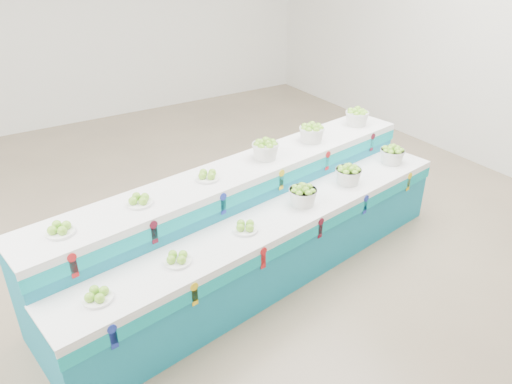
{
  "coord_description": "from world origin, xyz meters",
  "views": [
    {
      "loc": [
        -1.26,
        -3.71,
        3.08
      ],
      "look_at": [
        0.91,
        -0.26,
        0.87
      ],
      "focal_mm": 34.53,
      "sensor_mm": 36.0,
      "label": 1
    }
  ],
  "objects_px": {
    "display_stand": "(256,224)",
    "plate_upper_mid": "(139,199)",
    "basket_lower_left": "(303,195)",
    "basket_upper_right": "(357,117)"
  },
  "relations": [
    {
      "from": "plate_upper_mid",
      "to": "display_stand",
      "type": "bearing_deg",
      "value": -5.29
    },
    {
      "from": "display_stand",
      "to": "plate_upper_mid",
      "type": "bearing_deg",
      "value": 165.81
    },
    {
      "from": "display_stand",
      "to": "basket_upper_right",
      "type": "bearing_deg",
      "value": 8.51
    },
    {
      "from": "basket_lower_left",
      "to": "plate_upper_mid",
      "type": "bearing_deg",
      "value": 168.18
    },
    {
      "from": "display_stand",
      "to": "plate_upper_mid",
      "type": "xyz_separation_m",
      "value": [
        -1.09,
        0.1,
        0.56
      ]
    },
    {
      "from": "basket_lower_left",
      "to": "basket_upper_right",
      "type": "relative_size",
      "value": 1.0
    },
    {
      "from": "plate_upper_mid",
      "to": "basket_upper_right",
      "type": "xyz_separation_m",
      "value": [
        2.82,
        0.44,
        0.05
      ]
    },
    {
      "from": "display_stand",
      "to": "basket_upper_right",
      "type": "xyz_separation_m",
      "value": [
        1.73,
        0.54,
        0.61
      ]
    },
    {
      "from": "basket_lower_left",
      "to": "plate_upper_mid",
      "type": "distance_m",
      "value": 1.54
    },
    {
      "from": "display_stand",
      "to": "basket_upper_right",
      "type": "distance_m",
      "value": 1.92
    }
  ]
}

